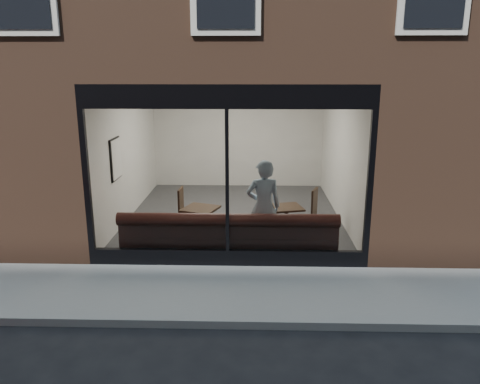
{
  "coord_description": "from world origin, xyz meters",
  "views": [
    {
      "loc": [
        0.44,
        -5.78,
        3.44
      ],
      "look_at": [
        0.21,
        2.4,
        1.28
      ],
      "focal_mm": 35.0,
      "sensor_mm": 36.0,
      "label": 1
    }
  ],
  "objects_px": {
    "cafe_table_right": "(287,207)",
    "cafe_table_left": "(200,209)",
    "cafe_chair_left": "(173,219)",
    "cafe_chair_right": "(305,219)",
    "banquette": "(229,246)",
    "person": "(263,207)"
  },
  "relations": [
    {
      "from": "person",
      "to": "cafe_table_left",
      "type": "bearing_deg",
      "value": -22.98
    },
    {
      "from": "cafe_table_left",
      "to": "cafe_chair_left",
      "type": "bearing_deg",
      "value": 130.5
    },
    {
      "from": "person",
      "to": "cafe_chair_left",
      "type": "height_order",
      "value": "person"
    },
    {
      "from": "banquette",
      "to": "cafe_chair_right",
      "type": "distance_m",
      "value": 2.25
    },
    {
      "from": "person",
      "to": "cafe_table_left",
      "type": "xyz_separation_m",
      "value": [
        -1.25,
        0.37,
        -0.16
      ]
    },
    {
      "from": "cafe_table_left",
      "to": "cafe_chair_left",
      "type": "height_order",
      "value": "cafe_table_left"
    },
    {
      "from": "cafe_chair_right",
      "to": "cafe_table_left",
      "type": "bearing_deg",
      "value": 43.85
    },
    {
      "from": "banquette",
      "to": "cafe_chair_right",
      "type": "relative_size",
      "value": 9.7
    },
    {
      "from": "cafe_chair_left",
      "to": "cafe_table_right",
      "type": "bearing_deg",
      "value": 167.16
    },
    {
      "from": "person",
      "to": "cafe_chair_left",
      "type": "bearing_deg",
      "value": -38.0
    },
    {
      "from": "person",
      "to": "cafe_table_left",
      "type": "distance_m",
      "value": 1.31
    },
    {
      "from": "banquette",
      "to": "cafe_chair_left",
      "type": "bearing_deg",
      "value": 131.05
    },
    {
      "from": "cafe_table_left",
      "to": "cafe_chair_left",
      "type": "xyz_separation_m",
      "value": [
        -0.71,
        0.83,
        -0.5
      ]
    },
    {
      "from": "cafe_table_left",
      "to": "cafe_table_right",
      "type": "distance_m",
      "value": 1.74
    },
    {
      "from": "person",
      "to": "cafe_chair_right",
      "type": "bearing_deg",
      "value": -133.19
    },
    {
      "from": "person",
      "to": "cafe_table_right",
      "type": "xyz_separation_m",
      "value": [
        0.48,
        0.51,
        -0.16
      ]
    },
    {
      "from": "banquette",
      "to": "cafe_chair_left",
      "type": "distance_m",
      "value": 2.0
    },
    {
      "from": "person",
      "to": "cafe_chair_left",
      "type": "distance_m",
      "value": 2.39
    },
    {
      "from": "cafe_table_right",
      "to": "cafe_chair_left",
      "type": "relative_size",
      "value": 1.32
    },
    {
      "from": "cafe_table_right",
      "to": "cafe_chair_left",
      "type": "bearing_deg",
      "value": 164.26
    },
    {
      "from": "cafe_table_right",
      "to": "cafe_table_left",
      "type": "bearing_deg",
      "value": -175.29
    },
    {
      "from": "cafe_chair_left",
      "to": "cafe_chair_right",
      "type": "relative_size",
      "value": 1.09
    }
  ]
}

